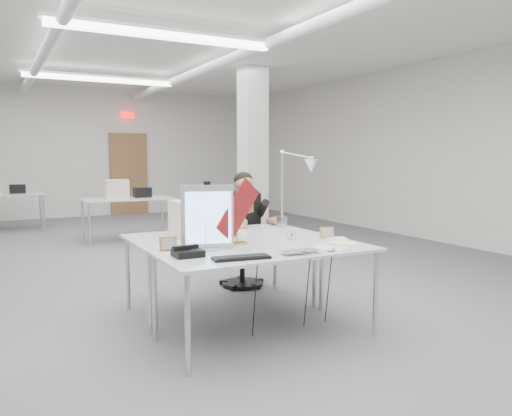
{
  "coord_description": "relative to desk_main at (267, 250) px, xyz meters",
  "views": [
    {
      "loc": [
        -1.99,
        -6.04,
        1.52
      ],
      "look_at": [
        0.17,
        -2.0,
        1.04
      ],
      "focal_mm": 35.0,
      "sensor_mm": 36.0,
      "label": 1
    }
  ],
  "objects": [
    {
      "name": "desk_main",
      "position": [
        0.0,
        0.0,
        0.0
      ],
      "size": [
        1.8,
        0.9,
        0.02
      ],
      "primitive_type": "cube",
      "color": "silver",
      "rests_on": "room_shell"
    },
    {
      "name": "desk_second",
      "position": [
        0.0,
        0.9,
        0.0
      ],
      "size": [
        1.8,
        0.9,
        0.02
      ],
      "primitive_type": "cube",
      "color": "silver",
      "rests_on": "room_shell"
    },
    {
      "name": "monitor",
      "position": [
        -0.44,
        0.21,
        0.28
      ],
      "size": [
        0.42,
        0.18,
        0.53
      ],
      "primitive_type": "cube",
      "rotation": [
        0.0,
        0.0,
        -0.32
      ],
      "color": "#B7B7BC",
      "rests_on": "desk_main"
    },
    {
      "name": "bg_desk_a",
      "position": [
        0.2,
        5.5,
        0.0
      ],
      "size": [
        1.6,
        0.8,
        0.02
      ],
      "primitive_type": "cube",
      "color": "silver",
      "rests_on": "room_shell"
    },
    {
      "name": "desk_phone",
      "position": [
        -0.68,
        0.02,
        0.04
      ],
      "size": [
        0.22,
        0.2,
        0.05
      ],
      "primitive_type": "cube",
      "rotation": [
        0.0,
        0.0,
        -0.01
      ],
      "color": "black",
      "rests_on": "desk_main"
    },
    {
      "name": "office_chair",
      "position": [
        0.56,
        1.58,
        -0.2
      ],
      "size": [
        0.7,
        0.7,
        1.09
      ],
      "primitive_type": null,
      "rotation": [
        0.0,
        0.0,
        0.38
      ],
      "color": "black",
      "rests_on": "room_shell"
    },
    {
      "name": "bg_desk_b",
      "position": [
        -1.8,
        7.7,
        0.0
      ],
      "size": [
        1.6,
        0.8,
        0.02
      ],
      "primitive_type": "cube",
      "color": "silver",
      "rests_on": "room_shell"
    },
    {
      "name": "seated_person",
      "position": [
        0.56,
        1.53,
        0.16
      ],
      "size": [
        0.6,
        0.66,
        0.8
      ],
      "primitive_type": null,
      "rotation": [
        0.0,
        0.0,
        0.38
      ],
      "color": "black",
      "rests_on": "office_chair"
    },
    {
      "name": "room_shell",
      "position": [
        0.04,
        2.63,
        0.95
      ],
      "size": [
        10.04,
        14.04,
        3.24
      ],
      "color": "#565558",
      "rests_on": "ground"
    },
    {
      "name": "picture_frame_right",
      "position": [
        0.77,
        0.22,
        0.06
      ],
      "size": [
        0.14,
        0.08,
        0.1
      ],
      "primitive_type": "cube",
      "rotation": [
        -0.21,
        0.0,
        -0.41
      ],
      "color": "olive",
      "rests_on": "desk_main"
    },
    {
      "name": "paper_stack_b",
      "position": [
        0.73,
        -0.09,
        0.02
      ],
      "size": [
        0.17,
        0.23,
        0.01
      ],
      "primitive_type": "cube",
      "rotation": [
        0.0,
        0.0,
        0.04
      ],
      "color": "#FFEA98",
      "rests_on": "desk_main"
    },
    {
      "name": "paper_stack_a",
      "position": [
        0.47,
        -0.22,
        0.02
      ],
      "size": [
        0.31,
        0.34,
        0.01
      ],
      "primitive_type": "cube",
      "rotation": [
        0.0,
        0.0,
        0.49
      ],
      "color": "beige",
      "rests_on": "desk_main"
    },
    {
      "name": "paper_stack_c",
      "position": [
        0.82,
        0.16,
        0.02
      ],
      "size": [
        0.23,
        0.19,
        0.01
      ],
      "primitive_type": "cube",
      "rotation": [
        0.0,
        0.0,
        -0.34
      ],
      "color": "silver",
      "rests_on": "desk_main"
    },
    {
      "name": "keyboard",
      "position": [
        -0.36,
        -0.26,
        0.02
      ],
      "size": [
        0.45,
        0.2,
        0.02
      ],
      "primitive_type": "cube",
      "rotation": [
        0.0,
        0.0,
        -0.14
      ],
      "color": "black",
      "rests_on": "desk_main"
    },
    {
      "name": "mouse",
      "position": [
        0.4,
        -0.34,
        0.03
      ],
      "size": [
        0.09,
        0.06,
        0.03
      ],
      "primitive_type": "ellipsoid",
      "rotation": [
        0.0,
        0.0,
        -0.18
      ],
      "color": "#A9AAAE",
      "rests_on": "desk_main"
    },
    {
      "name": "pennant",
      "position": [
        -0.17,
        0.17,
        0.33
      ],
      "size": [
        0.47,
        0.16,
        0.53
      ],
      "primitive_type": "cube",
      "rotation": [
        0.0,
        -0.87,
        0.31
      ],
      "color": "maroon",
      "rests_on": "monitor"
    },
    {
      "name": "bankers_lamp",
      "position": [
        -0.12,
        0.31,
        0.18
      ],
      "size": [
        0.31,
        0.21,
        0.33
      ],
      "primitive_type": null,
      "rotation": [
        0.0,
        0.0,
        0.33
      ],
      "color": "gold",
      "rests_on": "desk_main"
    },
    {
      "name": "beige_monitor",
      "position": [
        -0.3,
        0.92,
        0.18
      ],
      "size": [
        0.37,
        0.36,
        0.34
      ],
      "primitive_type": "cube",
      "rotation": [
        0.0,
        0.0,
        0.04
      ],
      "color": "beige",
      "rests_on": "desk_second"
    },
    {
      "name": "laptop",
      "position": [
        0.13,
        -0.34,
        0.03
      ],
      "size": [
        0.33,
        0.22,
        0.03
      ],
      "primitive_type": "imported",
      "rotation": [
        0.0,
        0.0,
        -0.01
      ],
      "color": "#A4A4A8",
      "rests_on": "desk_main"
    },
    {
      "name": "desk_clock",
      "position": [
        0.42,
        0.31,
        0.06
      ],
      "size": [
        0.09,
        0.04,
        0.09
      ],
      "primitive_type": "cylinder",
      "rotation": [
        1.57,
        0.0,
        -0.14
      ],
      "color": "#B3B3B8",
      "rests_on": "desk_main"
    },
    {
      "name": "picture_frame_left",
      "position": [
        -0.74,
        0.32,
        0.07
      ],
      "size": [
        0.15,
        0.06,
        0.11
      ],
      "primitive_type": "cube",
      "rotation": [
        -0.21,
        0.0,
        -0.14
      ],
      "color": "#9E6944",
      "rests_on": "desk_main"
    },
    {
      "name": "architect_lamp",
      "position": [
        0.76,
        0.77,
        0.44
      ],
      "size": [
        0.37,
        0.69,
        0.85
      ],
      "primitive_type": null,
      "rotation": [
        0.0,
        0.0,
        0.24
      ],
      "color": "silver",
      "rests_on": "desk_second"
    }
  ]
}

